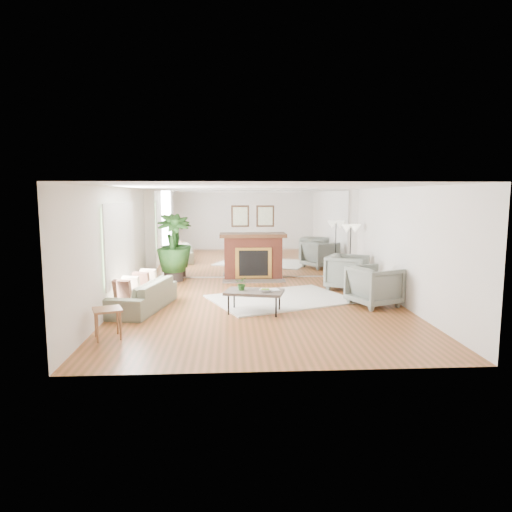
{
  "coord_description": "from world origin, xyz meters",
  "views": [
    {
      "loc": [
        -0.66,
        -9.28,
        2.33
      ],
      "look_at": [
        -0.08,
        0.6,
        1.01
      ],
      "focal_mm": 32.0,
      "sensor_mm": 36.0,
      "label": 1
    }
  ],
  "objects": [
    {
      "name": "potted_ficus",
      "position": [
        -2.18,
        3.1,
        0.97
      ],
      "size": [
        1.06,
        1.06,
        1.82
      ],
      "color": "black",
      "rests_on": "ground"
    },
    {
      "name": "floor_lamp",
      "position": [
        2.56,
        2.61,
        1.33
      ],
      "size": [
        0.51,
        0.28,
        1.56
      ],
      "color": "black",
      "rests_on": "ground"
    },
    {
      "name": "window_panel",
      "position": [
        -2.96,
        0.4,
        1.35
      ],
      "size": [
        0.04,
        2.4,
        1.5
      ],
      "primitive_type": "cube",
      "color": "#B2E09E",
      "rests_on": "wall_left"
    },
    {
      "name": "mirror_panel",
      "position": [
        0.0,
        3.47,
        1.25
      ],
      "size": [
        5.4,
        0.04,
        2.4
      ],
      "primitive_type": "cube",
      "color": "silver",
      "rests_on": "wall_back"
    },
    {
      "name": "wall_left",
      "position": [
        -2.99,
        0.0,
        1.25
      ],
      "size": [
        0.02,
        7.0,
        2.5
      ],
      "primitive_type": "cube",
      "color": "white",
      "rests_on": "ground"
    },
    {
      "name": "fireplace",
      "position": [
        0.0,
        3.26,
        0.66
      ],
      "size": [
        1.85,
        0.83,
        2.05
      ],
      "color": "maroon",
      "rests_on": "ground"
    },
    {
      "name": "sofa",
      "position": [
        -2.45,
        -0.01,
        0.3
      ],
      "size": [
        1.22,
        2.16,
        0.59
      ],
      "primitive_type": "imported",
      "rotation": [
        0.0,
        0.0,
        -1.79
      ],
      "color": "gray",
      "rests_on": "ground"
    },
    {
      "name": "area_rug",
      "position": [
        0.48,
        0.69,
        0.02
      ],
      "size": [
        3.52,
        3.05,
        0.03
      ],
      "primitive_type": "cube",
      "rotation": [
        0.0,
        0.0,
        0.38
      ],
      "color": "silver",
      "rests_on": "ground"
    },
    {
      "name": "wall_right",
      "position": [
        2.99,
        0.0,
        1.25
      ],
      "size": [
        0.02,
        7.0,
        2.5
      ],
      "primitive_type": "cube",
      "color": "white",
      "rests_on": "ground"
    },
    {
      "name": "tabletop_plant",
      "position": [
        -0.41,
        -0.38,
        0.59
      ],
      "size": [
        0.3,
        0.27,
        0.27
      ],
      "primitive_type": "imported",
      "rotation": [
        0.0,
        0.0,
        -0.3
      ],
      "color": "#2F5C22",
      "rests_on": "coffee_table"
    },
    {
      "name": "wall_back",
      "position": [
        0.0,
        3.49,
        1.25
      ],
      "size": [
        6.0,
        0.02,
        2.5
      ],
      "primitive_type": "cube",
      "color": "white",
      "rests_on": "ground"
    },
    {
      "name": "side_table",
      "position": [
        -2.65,
        -1.93,
        0.42
      ],
      "size": [
        0.57,
        0.57,
        0.5
      ],
      "rotation": [
        0.0,
        0.0,
        0.36
      ],
      "color": "#905939",
      "rests_on": "ground"
    },
    {
      "name": "coffee_table",
      "position": [
        -0.17,
        -0.44,
        0.41
      ],
      "size": [
        1.26,
        0.92,
        0.45
      ],
      "rotation": [
        0.0,
        0.0,
        -0.25
      ],
      "color": "#574D44",
      "rests_on": "ground"
    },
    {
      "name": "fruit_bowl",
      "position": [
        0.04,
        -0.57,
        0.48
      ],
      "size": [
        0.3,
        0.3,
        0.06
      ],
      "primitive_type": "imported",
      "rotation": [
        0.0,
        0.0,
        -0.29
      ],
      "color": "#905939",
      "rests_on": "coffee_table"
    },
    {
      "name": "book",
      "position": [
        0.12,
        -0.44,
        0.46
      ],
      "size": [
        0.25,
        0.31,
        0.02
      ],
      "primitive_type": "imported",
      "rotation": [
        0.0,
        0.0,
        0.2
      ],
      "color": "#905939",
      "rests_on": "coffee_table"
    },
    {
      "name": "armchair_back",
      "position": [
        2.27,
        1.74,
        0.43
      ],
      "size": [
        1.27,
        1.26,
        0.86
      ],
      "primitive_type": "imported",
      "rotation": [
        0.0,
        0.0,
        1.07
      ],
      "color": "slate",
      "rests_on": "ground"
    },
    {
      "name": "ground",
      "position": [
        0.0,
        0.0,
        0.0
      ],
      "size": [
        7.0,
        7.0,
        0.0
      ],
      "primitive_type": "plane",
      "color": "brown",
      "rests_on": "ground"
    },
    {
      "name": "armchair_front",
      "position": [
        2.4,
        0.03,
        0.42
      ],
      "size": [
        1.21,
        1.19,
        0.85
      ],
      "primitive_type": "imported",
      "rotation": [
        0.0,
        0.0,
        1.97
      ],
      "color": "slate",
      "rests_on": "ground"
    }
  ]
}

